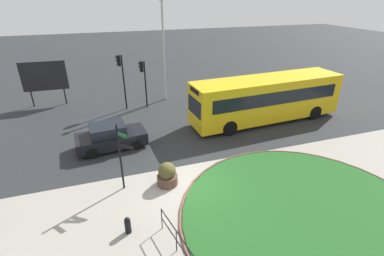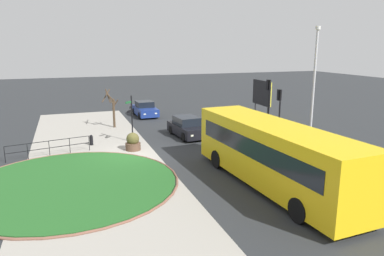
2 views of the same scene
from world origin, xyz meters
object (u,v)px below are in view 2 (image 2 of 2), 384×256
at_px(bollard_foreground, 91,140).
at_px(lamppost_tall, 314,83).
at_px(car_far_lane, 187,127).
at_px(traffic_light_near, 279,103).
at_px(planter_near_signpost, 133,142).
at_px(car_near_lane, 145,109).
at_px(billboard_left, 262,94).
at_px(traffic_light_far, 269,95).
at_px(street_tree_bare, 112,108).
at_px(signpost_directional, 131,116).
at_px(bus_yellow, 272,153).

xyz_separation_m(bollard_foreground, lamppost_tall, (4.85, 14.15, 3.86)).
bearing_deg(car_far_lane, traffic_light_near, 57.49).
distance_m(bollard_foreground, traffic_light_near, 13.38).
height_order(traffic_light_near, planter_near_signpost, traffic_light_near).
relative_size(bollard_foreground, car_near_lane, 0.18).
relative_size(lamppost_tall, billboard_left, 2.23).
bearing_deg(traffic_light_far, traffic_light_near, -178.07).
bearing_deg(car_near_lane, bollard_foreground, -34.01).
xyz_separation_m(car_near_lane, lamppost_tall, (13.96, 8.45, 3.58)).
height_order(car_far_lane, street_tree_bare, street_tree_bare).
xyz_separation_m(car_near_lane, car_far_lane, (8.97, 1.28, 0.04)).
distance_m(billboard_left, street_tree_bare, 13.61).
height_order(bollard_foreground, street_tree_bare, street_tree_bare).
relative_size(traffic_light_near, street_tree_bare, 1.13).
height_order(traffic_light_near, lamppost_tall, lamppost_tall).
relative_size(lamppost_tall, planter_near_signpost, 6.71).
bearing_deg(traffic_light_near, car_far_lane, 72.82).
bearing_deg(street_tree_bare, planter_near_signpost, 2.74).
relative_size(traffic_light_far, planter_near_signpost, 3.56).
xyz_separation_m(car_far_lane, planter_near_signpost, (2.28, -4.51, -0.16)).
distance_m(signpost_directional, bus_yellow, 11.40).
bearing_deg(signpost_directional, billboard_left, 109.60).
bearing_deg(street_tree_bare, car_near_lane, 138.73).
bearing_deg(billboard_left, traffic_light_far, -24.12).
relative_size(traffic_light_far, billboard_left, 1.18).
bearing_deg(billboard_left, car_far_lane, -62.17).
distance_m(bollard_foreground, street_tree_bare, 5.61).
relative_size(signpost_directional, traffic_light_near, 0.91).
height_order(car_near_lane, traffic_light_far, traffic_light_far).
relative_size(lamppost_tall, street_tree_bare, 2.44).
bearing_deg(car_far_lane, street_tree_bare, -140.60).
relative_size(bollard_foreground, traffic_light_near, 0.20).
distance_m(traffic_light_near, traffic_light_far, 1.64).
distance_m(signpost_directional, traffic_light_near, 10.47).
xyz_separation_m(bus_yellow, lamppost_tall, (-5.67, 6.52, 2.57)).
distance_m(bus_yellow, street_tree_bare, 16.51).
height_order(car_far_lane, traffic_light_near, traffic_light_near).
height_order(bus_yellow, car_near_lane, bus_yellow).
bearing_deg(signpost_directional, traffic_light_far, 84.05).
bearing_deg(street_tree_bare, signpost_directional, 6.94).
height_order(car_far_lane, lamppost_tall, lamppost_tall).
bearing_deg(traffic_light_far, bollard_foreground, 89.19).
xyz_separation_m(signpost_directional, billboard_left, (-4.61, 12.94, 0.41)).
height_order(traffic_light_near, traffic_light_far, traffic_light_far).
bearing_deg(planter_near_signpost, signpost_directional, 171.29).
distance_m(bollard_foreground, traffic_light_far, 13.28).
relative_size(traffic_light_near, traffic_light_far, 0.87).
relative_size(planter_near_signpost, street_tree_bare, 0.36).
relative_size(bus_yellow, planter_near_signpost, 9.32).
height_order(bus_yellow, planter_near_signpost, bus_yellow).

